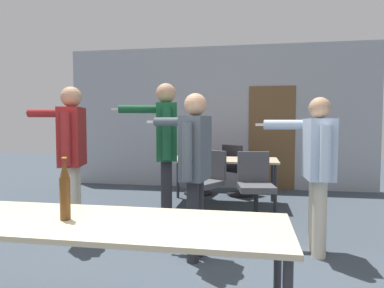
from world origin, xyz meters
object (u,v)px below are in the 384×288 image
at_px(person_far_watching, 194,159).
at_px(office_chair_side_rolled, 255,189).
at_px(office_chair_far_left, 197,172).
at_px(office_chair_mid_tucked, 205,185).
at_px(beer_bottle, 65,190).
at_px(office_chair_far_right, 239,172).
at_px(person_center_tall, 317,161).
at_px(person_left_plaid, 71,147).
at_px(person_near_casual, 165,142).

bearing_deg(person_far_watching, office_chair_side_rolled, -14.60).
relative_size(office_chair_far_left, office_chair_side_rolled, 0.98).
height_order(office_chair_side_rolled, office_chair_mid_tucked, office_chair_side_rolled).
bearing_deg(office_chair_mid_tucked, beer_bottle, 111.37).
bearing_deg(office_chair_side_rolled, office_chair_far_right, -88.69).
distance_m(person_center_tall, office_chair_side_rolled, 1.33).
height_order(office_chair_far_right, beer_bottle, beer_bottle).
relative_size(person_left_plaid, office_chair_side_rolled, 1.87).
relative_size(person_left_plaid, office_chair_mid_tucked, 1.88).
distance_m(person_far_watching, office_chair_side_rolled, 1.63).
bearing_deg(beer_bottle, person_near_casual, 88.22).
bearing_deg(office_chair_far_left, person_near_casual, -80.92).
height_order(person_left_plaid, person_center_tall, person_left_plaid).
relative_size(person_near_casual, office_chair_mid_tucked, 1.96).
bearing_deg(office_chair_mid_tucked, person_center_tall, 165.73).
xyz_separation_m(person_near_casual, office_chair_far_right, (0.83, 2.17, -0.66)).
bearing_deg(person_left_plaid, office_chair_mid_tucked, -61.51).
height_order(person_near_casual, beer_bottle, person_near_casual).
distance_m(office_chair_far_right, office_chair_far_left, 0.77).
bearing_deg(person_near_casual, person_far_watching, -164.61).
height_order(person_left_plaid, office_chair_far_right, person_left_plaid).
xyz_separation_m(person_left_plaid, person_center_tall, (2.67, -0.01, -0.11)).
distance_m(person_left_plaid, office_chair_side_rolled, 2.42).
bearing_deg(office_chair_far_left, office_chair_far_right, 14.15).
distance_m(office_chair_mid_tucked, beer_bottle, 3.04).
height_order(person_left_plaid, office_chair_mid_tucked, person_left_plaid).
xyz_separation_m(office_chair_far_right, beer_bottle, (-0.89, -4.35, 0.49)).
xyz_separation_m(office_chair_far_left, office_chair_side_rolled, (1.05, -1.53, 0.01)).
bearing_deg(person_far_watching, person_left_plaid, 85.38).
height_order(person_center_tall, beer_bottle, person_center_tall).
relative_size(person_near_casual, beer_bottle, 4.74).
bearing_deg(person_near_casual, office_chair_far_left, -17.37).
height_order(person_left_plaid, office_chair_side_rolled, person_left_plaid).
xyz_separation_m(person_center_tall, office_chair_far_right, (-0.87, 2.66, -0.51)).
xyz_separation_m(person_near_casual, office_chair_side_rolled, (1.10, 0.59, -0.67)).
xyz_separation_m(person_left_plaid, office_chair_far_right, (1.80, 2.65, -0.62)).
bearing_deg(office_chair_far_right, person_center_tall, -33.16).
distance_m(person_near_casual, office_chair_far_right, 2.42).
bearing_deg(office_chair_side_rolled, person_near_casual, 19.50).
bearing_deg(person_center_tall, office_chair_far_right, 16.07).
bearing_deg(person_left_plaid, person_near_casual, -78.22).
height_order(office_chair_side_rolled, beer_bottle, beer_bottle).
height_order(office_chair_far_left, office_chair_side_rolled, office_chair_side_rolled).
distance_m(person_left_plaid, office_chair_far_right, 3.26).
xyz_separation_m(office_chair_side_rolled, beer_bottle, (-1.17, -2.76, 0.49)).
distance_m(office_chair_far_left, office_chair_mid_tucked, 1.37).
height_order(person_center_tall, office_chair_mid_tucked, person_center_tall).
bearing_deg(office_chair_mid_tucked, person_left_plaid, 72.99).
bearing_deg(office_chair_mid_tucked, person_far_watching, 123.91).
relative_size(office_chair_far_right, office_chair_side_rolled, 1.01).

